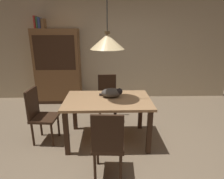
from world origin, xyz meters
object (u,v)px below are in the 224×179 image
(dining_table, at_px, (108,105))
(hutch_bookcase, at_px, (58,68))
(book_blue_wide, at_px, (40,23))
(book_red_tall, at_px, (36,22))
(book_brown_thick, at_px, (44,23))
(chair_left_side, at_px, (40,113))
(book_green_slim, at_px, (38,23))
(cat_sleeping, at_px, (112,93))
(chair_far_back, at_px, (107,95))
(chair_near_front, at_px, (108,142))
(pendant_lamp, at_px, (107,41))

(dining_table, relative_size, hutch_bookcase, 0.76)
(book_blue_wide, bearing_deg, hutch_bookcase, -0.27)
(book_red_tall, bearing_deg, book_brown_thick, 0.00)
(hutch_bookcase, relative_size, book_brown_thick, 7.71)
(chair_left_side, bearing_deg, dining_table, -0.35)
(dining_table, relative_size, book_green_slim, 5.38)
(cat_sleeping, bearing_deg, chair_left_side, -175.38)
(chair_far_back, xyz_separation_m, hutch_bookcase, (-1.24, 1.02, 0.38))
(dining_table, distance_m, chair_near_front, 0.89)
(chair_far_back, relative_size, book_blue_wide, 3.88)
(chair_near_front, distance_m, book_blue_wide, 3.50)
(book_brown_thick, bearing_deg, book_green_slim, 180.00)
(pendant_lamp, distance_m, book_green_slim, 2.52)
(chair_far_back, height_order, book_blue_wide, book_blue_wide)
(book_green_slim, relative_size, book_brown_thick, 1.08)
(chair_far_back, height_order, book_brown_thick, book_brown_thick)
(hutch_bookcase, height_order, book_green_slim, book_green_slim)
(pendant_lamp, height_order, book_red_tall, pendant_lamp)
(chair_near_front, height_order, book_blue_wide, book_blue_wide)
(chair_near_front, height_order, book_brown_thick, book_brown_thick)
(hutch_bookcase, bearing_deg, book_blue_wide, 179.73)
(book_blue_wide, bearing_deg, dining_table, -50.46)
(cat_sleeping, bearing_deg, book_brown_thick, 131.15)
(chair_far_back, distance_m, book_brown_thick, 2.31)
(chair_near_front, bearing_deg, chair_far_back, 89.93)
(book_red_tall, bearing_deg, pendant_lamp, -48.61)
(chair_far_back, relative_size, book_red_tall, 3.32)
(pendant_lamp, xyz_separation_m, book_green_slim, (-1.62, 1.90, 0.32))
(chair_left_side, xyz_separation_m, book_brown_thick, (-0.36, 1.89, 1.45))
(cat_sleeping, bearing_deg, chair_far_back, 95.85)
(chair_far_back, relative_size, book_green_slim, 3.58)
(chair_near_front, relative_size, book_red_tall, 3.32)
(book_red_tall, bearing_deg, book_green_slim, 0.00)
(cat_sleeping, xyz_separation_m, book_red_tall, (-1.75, 1.79, 1.16))
(chair_left_side, distance_m, book_blue_wide, 2.43)
(book_green_slim, bearing_deg, chair_far_back, -32.18)
(dining_table, relative_size, book_brown_thick, 5.83)
(chair_near_front, bearing_deg, chair_left_side, 141.76)
(hutch_bookcase, bearing_deg, chair_left_side, -86.52)
(chair_far_back, bearing_deg, pendant_lamp, -89.80)
(dining_table, bearing_deg, pendant_lamp, 104.04)
(chair_left_side, distance_m, pendant_lamp, 1.61)
(chair_near_front, distance_m, cat_sleeping, 1.03)
(book_red_tall, xyz_separation_m, book_brown_thick, (0.18, 0.00, -0.03))
(cat_sleeping, relative_size, book_brown_thick, 1.63)
(hutch_bookcase, height_order, book_brown_thick, book_brown_thick)
(hutch_bookcase, relative_size, book_green_slim, 7.12)
(hutch_bookcase, relative_size, book_blue_wide, 7.71)
(book_red_tall, bearing_deg, hutch_bookcase, -0.20)
(pendant_lamp, bearing_deg, hutch_bookcase, 123.24)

